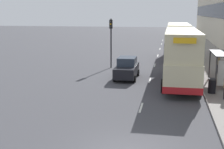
% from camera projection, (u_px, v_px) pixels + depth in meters
% --- Properties ---
extents(pavement, '(5.00, 93.00, 0.14)m').
position_uv_depth(pavement, '(202.00, 49.00, 48.61)').
color(pavement, gray).
rests_on(pavement, ground_plane).
extents(lane_mark_1, '(0.12, 2.00, 0.01)m').
position_uv_depth(lane_mark_1, '(141.00, 108.00, 18.87)').
color(lane_mark_1, silver).
rests_on(lane_mark_1, ground_plane).
extents(lane_mark_2, '(0.12, 2.00, 0.01)m').
position_uv_depth(lane_mark_2, '(150.00, 80.00, 26.39)').
color(lane_mark_2, silver).
rests_on(lane_mark_2, ground_plane).
extents(lane_mark_3, '(0.12, 2.00, 0.01)m').
position_uv_depth(lane_mark_3, '(155.00, 65.00, 33.91)').
color(lane_mark_3, silver).
rests_on(lane_mark_3, ground_plane).
extents(lane_mark_4, '(0.12, 2.00, 0.01)m').
position_uv_depth(lane_mark_4, '(158.00, 56.00, 41.44)').
color(lane_mark_4, silver).
rests_on(lane_mark_4, ground_plane).
extents(lane_mark_5, '(0.12, 2.00, 0.01)m').
position_uv_depth(lane_mark_5, '(160.00, 49.00, 48.96)').
color(lane_mark_5, silver).
rests_on(lane_mark_5, ground_plane).
extents(lane_mark_6, '(0.12, 2.00, 0.01)m').
position_uv_depth(lane_mark_6, '(162.00, 44.00, 56.48)').
color(lane_mark_6, silver).
rests_on(lane_mark_6, ground_plane).
extents(lane_mark_7, '(0.12, 2.00, 0.01)m').
position_uv_depth(lane_mark_7, '(163.00, 40.00, 64.00)').
color(lane_mark_7, silver).
rests_on(lane_mark_7, ground_plane).
extents(double_decker_bus_near, '(2.85, 11.49, 4.30)m').
position_uv_depth(double_decker_bus_near, '(181.00, 55.00, 25.11)').
color(double_decker_bus_near, beige).
rests_on(double_decker_bus_near, ground_plane).
extents(double_decker_bus_ahead, '(2.85, 11.44, 4.30)m').
position_uv_depth(double_decker_bus_ahead, '(178.00, 41.00, 37.76)').
color(double_decker_bus_ahead, beige).
rests_on(double_decker_bus_ahead, ground_plane).
extents(car_0, '(2.07, 4.54, 1.81)m').
position_uv_depth(car_0, '(175.00, 33.00, 71.34)').
color(car_0, '#B7B799').
rests_on(car_0, ground_plane).
extents(car_1, '(1.91, 4.37, 1.85)m').
position_uv_depth(car_1, '(127.00, 68.00, 27.03)').
color(car_1, black).
rests_on(car_1, ground_plane).
extents(pedestrian_3, '(0.34, 0.34, 1.74)m').
position_uv_depth(pedestrian_3, '(218.00, 64.00, 28.59)').
color(pedestrian_3, '#23232D').
rests_on(pedestrian_3, ground_plane).
extents(litter_bin, '(0.55, 0.55, 1.05)m').
position_uv_depth(litter_bin, '(212.00, 86.00, 21.61)').
color(litter_bin, black).
rests_on(litter_bin, ground_plane).
extents(traffic_light_far_kerb, '(0.30, 0.32, 5.03)m').
position_uv_depth(traffic_light_far_kerb, '(111.00, 35.00, 31.76)').
color(traffic_light_far_kerb, black).
rests_on(traffic_light_far_kerb, ground_plane).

